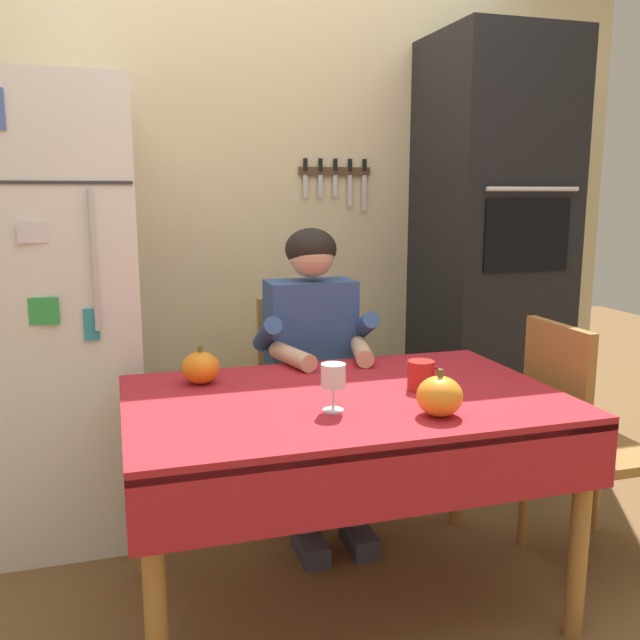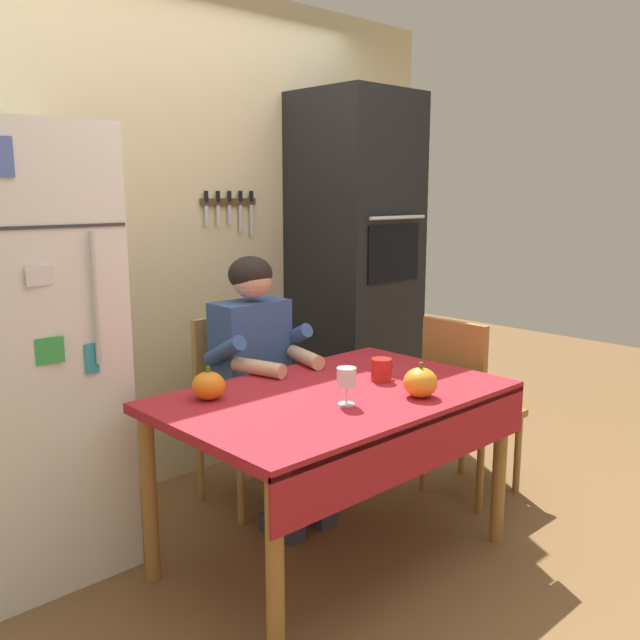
# 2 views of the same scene
# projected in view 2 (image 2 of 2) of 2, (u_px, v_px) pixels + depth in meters

# --- Properties ---
(ground_plane) EXTENTS (10.00, 10.00, 0.00)m
(ground_plane) POSITION_uv_depth(u_px,v_px,m) (350.00, 567.00, 2.85)
(ground_plane) COLOR brown
(ground_plane) RESTS_ON ground
(back_wall_assembly) EXTENTS (3.70, 0.13, 2.60)m
(back_wall_assembly) POSITION_uv_depth(u_px,v_px,m) (176.00, 238.00, 3.60)
(back_wall_assembly) COLOR beige
(back_wall_assembly) RESTS_ON ground
(refrigerator) EXTENTS (0.68, 0.71, 1.80)m
(refrigerator) POSITION_uv_depth(u_px,v_px,m) (14.00, 355.00, 2.73)
(refrigerator) COLOR white
(refrigerator) RESTS_ON ground
(wall_oven) EXTENTS (0.60, 0.64, 2.10)m
(wall_oven) POSITION_uv_depth(u_px,v_px,m) (354.00, 275.00, 4.07)
(wall_oven) COLOR black
(wall_oven) RESTS_ON ground
(dining_table) EXTENTS (1.40, 0.90, 0.74)m
(dining_table) POSITION_uv_depth(u_px,v_px,m) (338.00, 413.00, 2.78)
(dining_table) COLOR #9E6B33
(dining_table) RESTS_ON ground
(chair_behind_person) EXTENTS (0.40, 0.40, 0.93)m
(chair_behind_person) POSITION_uv_depth(u_px,v_px,m) (237.00, 400.00, 3.42)
(chair_behind_person) COLOR tan
(chair_behind_person) RESTS_ON ground
(seated_person) EXTENTS (0.47, 0.55, 1.25)m
(seated_person) POSITION_uv_depth(u_px,v_px,m) (260.00, 364.00, 3.25)
(seated_person) COLOR #38384C
(seated_person) RESTS_ON ground
(chair_right_side) EXTENTS (0.40, 0.40, 0.93)m
(chair_right_side) POSITION_uv_depth(u_px,v_px,m) (464.00, 401.00, 3.42)
(chair_right_side) COLOR #9E6B33
(chair_right_side) RESTS_ON ground
(coffee_mug) EXTENTS (0.12, 0.09, 0.10)m
(coffee_mug) POSITION_uv_depth(u_px,v_px,m) (382.00, 370.00, 2.93)
(coffee_mug) COLOR #B2231E
(coffee_mug) RESTS_ON dining_table
(wine_glass) EXTENTS (0.08, 0.08, 0.15)m
(wine_glass) POSITION_uv_depth(u_px,v_px,m) (346.00, 379.00, 2.59)
(wine_glass) COLOR white
(wine_glass) RESTS_ON dining_table
(pumpkin_large) EXTENTS (0.13, 0.13, 0.13)m
(pumpkin_large) POSITION_uv_depth(u_px,v_px,m) (209.00, 386.00, 2.67)
(pumpkin_large) COLOR orange
(pumpkin_large) RESTS_ON dining_table
(pumpkin_medium) EXTENTS (0.14, 0.14, 0.14)m
(pumpkin_medium) POSITION_uv_depth(u_px,v_px,m) (420.00, 382.00, 2.70)
(pumpkin_medium) COLOR orange
(pumpkin_medium) RESTS_ON dining_table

